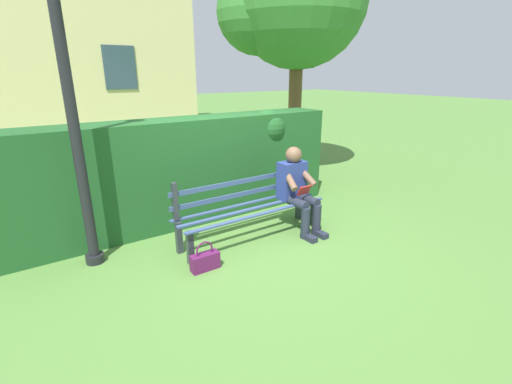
{
  "coord_description": "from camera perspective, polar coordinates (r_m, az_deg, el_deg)",
  "views": [
    {
      "loc": [
        2.42,
        3.61,
        2.11
      ],
      "look_at": [
        0.0,
        0.1,
        0.67
      ],
      "focal_mm": 25.19,
      "sensor_mm": 36.0,
      "label": 1
    }
  ],
  "objects": [
    {
      "name": "hedge_backdrop",
      "position": [
        5.24,
        -11.4,
        3.53
      ],
      "size": [
        4.81,
        0.68,
        1.55
      ],
      "color": "#1E5123",
      "rests_on": "ground"
    },
    {
      "name": "handbag",
      "position": [
        4.1,
        -8.1,
        -10.72
      ],
      "size": [
        0.32,
        0.12,
        0.34
      ],
      "color": "#59194C",
      "rests_on": "ground"
    },
    {
      "name": "tree",
      "position": [
        7.82,
        5.62,
        27.99
      ],
      "size": [
        2.8,
        2.66,
        4.79
      ],
      "color": "brown",
      "rests_on": "ground"
    },
    {
      "name": "building_facade",
      "position": [
        12.99,
        -34.93,
        23.71
      ],
      "size": [
        9.55,
        3.27,
        7.89
      ],
      "color": "beige",
      "rests_on": "ground"
    },
    {
      "name": "park_bench",
      "position": [
        4.71,
        -1.18,
        -2.3
      ],
      "size": [
        2.06,
        0.48,
        0.88
      ],
      "color": "#2D3338",
      "rests_on": "ground"
    },
    {
      "name": "lamp_post",
      "position": [
        4.15,
        -27.62,
        13.71
      ],
      "size": [
        0.25,
        0.25,
        3.41
      ],
      "color": "black",
      "rests_on": "ground"
    },
    {
      "name": "ground",
      "position": [
        4.83,
        -0.68,
        -7.28
      ],
      "size": [
        60.0,
        60.0,
        0.0
      ],
      "primitive_type": "plane",
      "color": "#517F38"
    },
    {
      "name": "person_seated",
      "position": [
        4.92,
        6.56,
        0.69
      ],
      "size": [
        0.44,
        0.73,
        1.15
      ],
      "color": "navy",
      "rests_on": "ground"
    }
  ]
}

